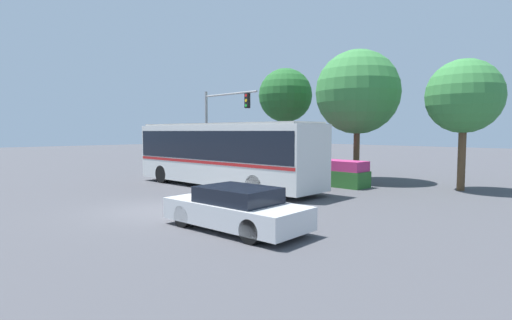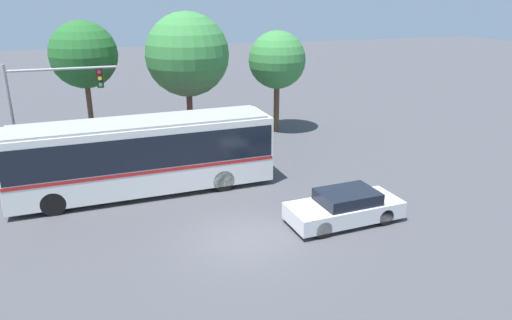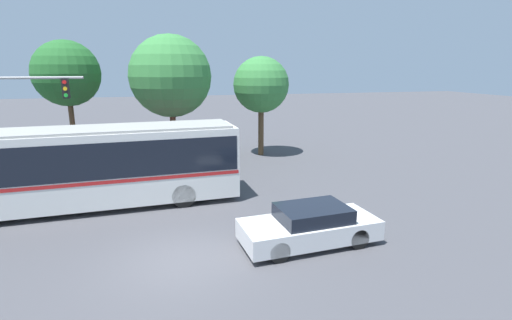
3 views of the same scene
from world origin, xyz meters
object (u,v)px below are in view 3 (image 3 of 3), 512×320
city_bus (97,163)px  street_tree_right (261,85)px  sedan_foreground (310,226)px  street_tree_centre (171,76)px  street_tree_left (67,74)px  traffic_light_pole (3,113)px

city_bus → street_tree_right: street_tree_right is taller
city_bus → street_tree_right: 12.22m
sedan_foreground → street_tree_centre: (-3.81, 12.84, 4.58)m
city_bus → street_tree_right: (9.10, 7.70, 2.71)m
city_bus → sedan_foreground: (7.20, -5.47, -1.28)m
city_bus → sedan_foreground: 9.13m
street_tree_left → street_tree_centre: street_tree_centre is taller
street_tree_left → street_tree_right: size_ratio=1.12×
city_bus → street_tree_centre: 8.76m
sedan_foreground → street_tree_centre: bearing=-78.0°
street_tree_left → street_tree_centre: 5.71m
city_bus → street_tree_centre: (3.39, 7.37, 3.30)m
traffic_light_pole → sedan_foreground: bearing=-37.0°
traffic_light_pole → street_tree_left: (1.94, 4.31, 1.64)m
traffic_light_pole → street_tree_left: bearing=65.7°
street_tree_left → street_tree_right: (11.41, 0.21, -0.76)m
city_bus → street_tree_left: 8.57m
traffic_light_pole → street_tree_right: 14.13m
city_bus → sedan_foreground: bearing=139.8°
city_bus → street_tree_centre: size_ratio=1.51×
street_tree_centre → traffic_light_pole: bearing=-151.2°
city_bus → traffic_light_pole: (-4.26, 3.17, 1.83)m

